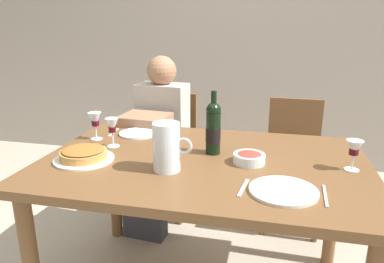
# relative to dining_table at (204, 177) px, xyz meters

# --- Properties ---
(back_wall) EXTENTS (8.00, 0.10, 2.80)m
(back_wall) POSITION_rel_dining_table_xyz_m (0.00, 2.03, 0.73)
(back_wall) COLOR #A3998E
(back_wall) RESTS_ON ground
(dining_table) EXTENTS (1.50, 1.00, 0.76)m
(dining_table) POSITION_rel_dining_table_xyz_m (0.00, 0.00, 0.00)
(dining_table) COLOR brown
(dining_table) RESTS_ON ground
(wine_bottle) EXTENTS (0.07, 0.07, 0.31)m
(wine_bottle) POSITION_rel_dining_table_xyz_m (0.03, 0.09, 0.22)
(wine_bottle) COLOR black
(wine_bottle) RESTS_ON dining_table
(water_pitcher) EXTENTS (0.17, 0.12, 0.21)m
(water_pitcher) POSITION_rel_dining_table_xyz_m (-0.13, -0.16, 0.19)
(water_pitcher) COLOR silver
(water_pitcher) RESTS_ON dining_table
(baked_tart) EXTENTS (0.27, 0.27, 0.06)m
(baked_tart) POSITION_rel_dining_table_xyz_m (-0.54, -0.14, 0.12)
(baked_tart) COLOR white
(baked_tart) RESTS_ON dining_table
(salad_bowl) EXTENTS (0.14, 0.14, 0.05)m
(salad_bowl) POSITION_rel_dining_table_xyz_m (0.21, 0.00, 0.12)
(salad_bowl) COLOR silver
(salad_bowl) RESTS_ON dining_table
(wine_glass_left_diner) EXTENTS (0.07, 0.07, 0.15)m
(wine_glass_left_diner) POSITION_rel_dining_table_xyz_m (-0.49, 0.07, 0.20)
(wine_glass_left_diner) COLOR silver
(wine_glass_left_diner) RESTS_ON dining_table
(wine_glass_right_diner) EXTENTS (0.07, 0.07, 0.14)m
(wine_glass_right_diner) POSITION_rel_dining_table_xyz_m (0.65, 0.02, 0.19)
(wine_glass_right_diner) COLOR silver
(wine_glass_right_diner) RESTS_ON dining_table
(wine_glass_centre) EXTENTS (0.07, 0.07, 0.15)m
(wine_glass_centre) POSITION_rel_dining_table_xyz_m (-0.63, 0.16, 0.20)
(wine_glass_centre) COLOR silver
(wine_glass_centre) RESTS_ON dining_table
(dinner_plate_left_setting) EXTENTS (0.21, 0.21, 0.01)m
(dinner_plate_left_setting) POSITION_rel_dining_table_xyz_m (-0.44, 0.30, 0.10)
(dinner_plate_left_setting) COLOR silver
(dinner_plate_left_setting) RESTS_ON dining_table
(dinner_plate_right_setting) EXTENTS (0.26, 0.26, 0.01)m
(dinner_plate_right_setting) POSITION_rel_dining_table_xyz_m (0.36, -0.27, 0.10)
(dinner_plate_right_setting) COLOR silver
(dinner_plate_right_setting) RESTS_ON dining_table
(fork_left_setting) EXTENTS (0.03, 0.16, 0.00)m
(fork_left_setting) POSITION_rel_dining_table_xyz_m (-0.59, 0.30, 0.09)
(fork_left_setting) COLOR silver
(fork_left_setting) RESTS_ON dining_table
(knife_left_setting) EXTENTS (0.03, 0.18, 0.00)m
(knife_left_setting) POSITION_rel_dining_table_xyz_m (-0.29, 0.30, 0.09)
(knife_left_setting) COLOR silver
(knife_left_setting) RESTS_ON dining_table
(knife_right_setting) EXTENTS (0.02, 0.18, 0.00)m
(knife_right_setting) POSITION_rel_dining_table_xyz_m (0.51, -0.27, 0.09)
(knife_right_setting) COLOR silver
(knife_right_setting) RESTS_ON dining_table
(spoon_right_setting) EXTENTS (0.03, 0.16, 0.00)m
(spoon_right_setting) POSITION_rel_dining_table_xyz_m (0.21, -0.27, 0.09)
(spoon_right_setting) COLOR silver
(spoon_right_setting) RESTS_ON dining_table
(chair_left) EXTENTS (0.43, 0.43, 0.87)m
(chair_left) POSITION_rel_dining_table_xyz_m (-0.44, 0.91, -0.17)
(chair_left) COLOR brown
(chair_left) RESTS_ON ground
(diner_left) EXTENTS (0.36, 0.53, 1.16)m
(diner_left) POSITION_rel_dining_table_xyz_m (-0.46, 0.68, -0.05)
(diner_left) COLOR #B7B2A8
(diner_left) RESTS_ON ground
(chair_right) EXTENTS (0.41, 0.41, 0.87)m
(chair_right) POSITION_rel_dining_table_xyz_m (0.45, 0.89, -0.17)
(chair_right) COLOR brown
(chair_right) RESTS_ON ground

